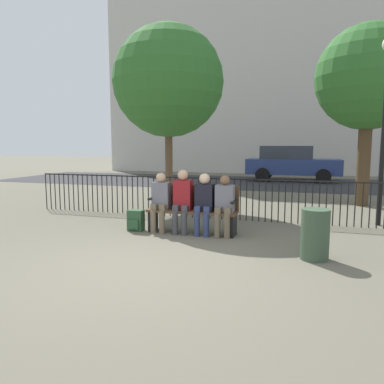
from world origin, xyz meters
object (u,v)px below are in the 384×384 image
object	(u,v)px
park_bench	(193,207)
backpack	(136,221)
tree_0	(368,78)
tree_1	(168,82)
seated_person_0	(161,199)
seated_person_2	(204,201)
seated_person_1	(182,198)
seated_person_3	(224,203)
parked_car_0	(291,163)
trash_bin	(315,234)

from	to	relation	value
park_bench	backpack	size ratio (longest dim) A/B	4.21
tree_0	tree_1	size ratio (longest dim) A/B	1.03
park_bench	seated_person_0	xyz separation A→B (m)	(-0.63, -0.13, 0.15)
park_bench	backpack	world-z (taller)	park_bench
seated_person_2	seated_person_1	bearing A→B (deg)	179.56
seated_person_1	backpack	size ratio (longest dim) A/B	2.95
seated_person_1	seated_person_0	bearing A→B (deg)	-179.52
seated_person_3	parked_car_0	size ratio (longest dim) A/B	0.27
seated_person_1	seated_person_3	xyz separation A→B (m)	(0.82, -0.00, -0.05)
seated_person_0	seated_person_2	size ratio (longest dim) A/B	0.99
seated_person_0	seated_person_1	bearing A→B (deg)	0.48
seated_person_0	trash_bin	xyz separation A→B (m)	(2.86, -1.00, -0.26)
tree_1	trash_bin	bearing A→B (deg)	-44.74
seated_person_0	trash_bin	size ratio (longest dim) A/B	1.52
seated_person_3	backpack	xyz separation A→B (m)	(-1.77, -0.09, -0.43)
park_bench	seated_person_0	size ratio (longest dim) A/B	1.51
seated_person_2	tree_0	world-z (taller)	tree_0
seated_person_1	parked_car_0	bearing A→B (deg)	82.07
seated_person_1	parked_car_0	world-z (taller)	parked_car_0
backpack	seated_person_1	bearing A→B (deg)	5.67
park_bench	seated_person_1	xyz separation A→B (m)	(-0.18, -0.13, 0.19)
parked_car_0	seated_person_3	bearing A→B (deg)	-93.78
trash_bin	parked_car_0	bearing A→B (deg)	94.01
tree_1	trash_bin	xyz separation A→B (m)	(3.68, -3.65, -2.93)
park_bench	tree_1	xyz separation A→B (m)	(-1.44, 2.52, 2.82)
seated_person_1	tree_1	world-z (taller)	tree_1
seated_person_0	seated_person_2	xyz separation A→B (m)	(0.88, 0.00, 0.01)
seated_person_3	trash_bin	size ratio (longest dim) A/B	1.50
backpack	trash_bin	bearing A→B (deg)	-15.14
seated_person_2	tree_1	distance (m)	4.12
seated_person_1	trash_bin	distance (m)	2.63
seated_person_0	tree_0	size ratio (longest dim) A/B	0.24
seated_person_0	tree_0	xyz separation A→B (m)	(4.20, 4.55, 2.81)
tree_1	tree_0	bearing A→B (deg)	20.79
seated_person_0	parked_car_0	xyz separation A→B (m)	(2.01, 11.19, 0.20)
seated_person_0	seated_person_1	distance (m)	0.45
park_bench	tree_0	world-z (taller)	tree_0
park_bench	seated_person_3	xyz separation A→B (m)	(0.64, -0.13, 0.14)
seated_person_1	tree_1	distance (m)	3.94
seated_person_0	backpack	bearing A→B (deg)	-169.75
seated_person_3	tree_0	bearing A→B (deg)	57.25
seated_person_1	seated_person_3	world-z (taller)	seated_person_1
park_bench	seated_person_3	size ratio (longest dim) A/B	1.53
seated_person_0	seated_person_2	bearing A→B (deg)	0.03
seated_person_2	backpack	size ratio (longest dim) A/B	2.81
park_bench	seated_person_2	bearing A→B (deg)	-27.44
seated_person_3	backpack	distance (m)	1.82
seated_person_2	tree_1	size ratio (longest dim) A/B	0.24
park_bench	seated_person_0	bearing A→B (deg)	-168.14
tree_0	trash_bin	size ratio (longest dim) A/B	6.43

